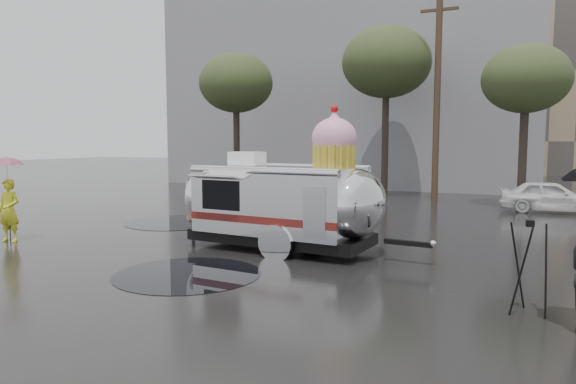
% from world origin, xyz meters
% --- Properties ---
extents(ground, '(120.00, 120.00, 0.00)m').
position_xyz_m(ground, '(0.00, 0.00, 0.00)').
color(ground, black).
rests_on(ground, ground).
extents(puddles, '(7.31, 8.49, 0.01)m').
position_xyz_m(puddles, '(-1.99, 2.75, 0.01)').
color(puddles, black).
rests_on(puddles, ground).
extents(grey_building, '(22.00, 12.00, 13.00)m').
position_xyz_m(grey_building, '(-4.00, 24.00, 6.50)').
color(grey_building, slate).
rests_on(grey_building, ground).
extents(utility_pole, '(1.60, 0.28, 9.00)m').
position_xyz_m(utility_pole, '(2.50, 14.00, 4.62)').
color(utility_pole, '#473323').
rests_on(utility_pole, ground).
extents(tree_left, '(3.64, 3.64, 6.95)m').
position_xyz_m(tree_left, '(-7.00, 13.00, 5.48)').
color(tree_left, '#382D26').
rests_on(tree_left, ground).
extents(tree_mid, '(4.20, 4.20, 8.03)m').
position_xyz_m(tree_mid, '(0.00, 15.00, 6.34)').
color(tree_mid, '#382D26').
rests_on(tree_mid, ground).
extents(tree_right, '(3.36, 3.36, 6.42)m').
position_xyz_m(tree_right, '(6.00, 13.00, 5.06)').
color(tree_right, '#382D26').
rests_on(tree_right, ground).
extents(barricade_row, '(4.30, 0.80, 1.00)m').
position_xyz_m(barricade_row, '(-5.55, 9.96, 0.52)').
color(barricade_row, '#473323').
rests_on(barricade_row, ground).
extents(airstream_trailer, '(6.57, 2.66, 3.55)m').
position_xyz_m(airstream_trailer, '(0.59, 1.94, 1.24)').
color(airstream_trailer, silver).
rests_on(airstream_trailer, ground).
extents(person_left, '(0.67, 0.52, 1.67)m').
position_xyz_m(person_left, '(-6.44, -0.13, 0.83)').
color(person_left, yellow).
rests_on(person_left, ground).
extents(umbrella_pink, '(1.05, 1.05, 2.27)m').
position_xyz_m(umbrella_pink, '(-6.44, -0.13, 1.91)').
color(umbrella_pink, pink).
rests_on(umbrella_pink, ground).
extents(tripod, '(0.56, 0.61, 1.47)m').
position_xyz_m(tripod, '(5.99, -0.90, 0.86)').
color(tripod, black).
rests_on(tripod, ground).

